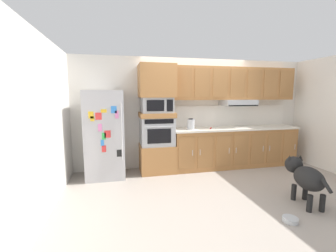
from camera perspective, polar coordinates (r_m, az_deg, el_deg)
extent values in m
plane|color=#9E9389|center=(4.72, 10.64, -13.13)|extent=(9.60, 9.60, 0.00)
cube|color=silver|center=(5.46, 6.38, 3.31)|extent=(6.20, 0.12, 2.50)
cube|color=silver|center=(4.19, -26.76, 1.14)|extent=(0.12, 7.10, 2.50)
cube|color=white|center=(6.11, 35.89, 2.35)|extent=(0.12, 7.10, 2.50)
cube|color=#ADADB2|center=(4.79, -15.51, -2.03)|extent=(0.76, 0.70, 1.76)
cylinder|color=silver|center=(4.40, -11.50, -1.43)|extent=(0.02, 0.02, 1.10)
cube|color=gold|center=(4.38, -15.78, 3.65)|extent=(0.10, 0.01, 0.06)
cube|color=pink|center=(4.42, -16.66, -0.39)|extent=(0.07, 0.01, 0.14)
cube|color=#337FDB|center=(4.37, -13.41, 4.00)|extent=(0.10, 0.01, 0.13)
cube|color=pink|center=(4.38, -12.68, 2.82)|extent=(0.06, 0.01, 0.14)
cube|color=gold|center=(4.40, -18.72, 2.62)|extent=(0.09, 0.01, 0.13)
cube|color=red|center=(4.39, -16.99, 2.36)|extent=(0.11, 0.01, 0.13)
cube|color=#337FDB|center=(4.46, -16.10, -4.08)|extent=(0.06, 0.01, 0.12)
cube|color=red|center=(4.43, -14.90, -1.98)|extent=(0.11, 0.01, 0.14)
cube|color=gold|center=(4.41, -18.42, 1.73)|extent=(0.07, 0.01, 0.09)
cube|color=green|center=(4.44, -15.74, -2.48)|extent=(0.07, 0.01, 0.13)
cube|color=red|center=(4.49, -15.74, -5.51)|extent=(0.08, 0.01, 0.13)
cube|color=black|center=(4.50, -12.04, -6.67)|extent=(0.10, 0.01, 0.14)
cube|color=#A8703D|center=(5.05, -2.76, -8.00)|extent=(0.74, 0.62, 0.60)
cube|color=#A8AAAF|center=(4.92, -2.81, -1.26)|extent=(0.70, 0.58, 0.60)
cube|color=black|center=(4.64, -2.18, -2.56)|extent=(0.49, 0.01, 0.30)
cube|color=black|center=(4.60, -2.20, 1.12)|extent=(0.59, 0.01, 0.09)
cylinder|color=#A8AAAF|center=(4.59, -2.14, -0.21)|extent=(0.56, 0.02, 0.02)
cube|color=#A8703D|center=(4.87, -2.84, 2.81)|extent=(0.74, 0.62, 0.10)
cube|color=#A8AAAF|center=(4.86, -2.85, 5.27)|extent=(0.64, 0.53, 0.32)
cube|color=black|center=(4.58, -3.15, 5.11)|extent=(0.35, 0.01, 0.22)
cube|color=black|center=(4.64, 0.48, 5.16)|extent=(0.13, 0.01, 0.24)
cube|color=#A8703D|center=(4.86, -2.89, 11.17)|extent=(0.74, 0.62, 0.68)
cube|color=#A8703D|center=(5.62, 16.22, -5.19)|extent=(2.96, 0.60, 0.88)
cube|color=#9A6738|center=(4.85, 4.68, -6.74)|extent=(0.35, 0.01, 0.70)
cylinder|color=#BCBCC1|center=(4.88, 6.16, -6.69)|extent=(0.01, 0.01, 0.12)
cube|color=#9A6738|center=(4.99, 9.35, -6.41)|extent=(0.35, 0.01, 0.70)
cylinder|color=#BCBCC1|center=(4.93, 8.04, -6.55)|extent=(0.01, 0.01, 0.12)
cube|color=#9A6738|center=(5.16, 13.73, -6.06)|extent=(0.35, 0.01, 0.70)
cylinder|color=#BCBCC1|center=(5.20, 15.06, -5.99)|extent=(0.01, 0.01, 0.12)
cube|color=#9A6738|center=(5.36, 17.80, -5.70)|extent=(0.35, 0.01, 0.70)
cylinder|color=#BCBCC1|center=(5.28, 16.69, -5.84)|extent=(0.01, 0.01, 0.12)
cube|color=#9A6738|center=(5.58, 21.57, -5.34)|extent=(0.35, 0.01, 0.70)
cylinder|color=#BCBCC1|center=(5.64, 22.72, -5.26)|extent=(0.01, 0.01, 0.12)
cube|color=#9A6738|center=(5.82, 25.02, -4.99)|extent=(0.35, 0.01, 0.70)
cylinder|color=#BCBCC1|center=(5.74, 24.11, -5.12)|extent=(0.01, 0.01, 0.12)
cube|color=#9A6738|center=(6.09, 28.19, -4.65)|extent=(0.35, 0.01, 0.70)
cylinder|color=#BCBCC1|center=(6.16, 29.17, -4.58)|extent=(0.01, 0.01, 0.12)
cube|color=silver|center=(5.54, 16.40, -0.55)|extent=(3.00, 0.64, 0.04)
cube|color=silver|center=(5.76, 15.12, 2.52)|extent=(3.00, 0.02, 0.50)
cube|color=#A8703D|center=(5.60, 16.16, 10.13)|extent=(2.96, 0.34, 0.74)
cube|color=#A8AAAF|center=(5.58, 17.12, 5.58)|extent=(0.76, 0.48, 0.14)
cube|color=black|center=(5.39, 18.25, 4.88)|extent=(0.72, 0.04, 0.02)
cube|color=#9A6738|center=(4.95, 3.97, 10.75)|extent=(0.35, 0.01, 0.63)
cube|color=#9A6738|center=(5.09, 8.61, 10.61)|extent=(0.35, 0.01, 0.63)
cube|color=#9A6738|center=(5.25, 12.99, 10.41)|extent=(0.35, 0.01, 0.63)
cube|color=#9A6738|center=(5.45, 17.06, 10.17)|extent=(0.35, 0.01, 0.63)
cube|color=#9A6738|center=(5.67, 20.84, 9.90)|extent=(0.35, 0.01, 0.63)
cube|color=#9A6738|center=(5.91, 24.31, 9.62)|extent=(0.35, 0.01, 0.63)
cube|color=#9A6738|center=(6.17, 27.50, 9.32)|extent=(0.35, 0.01, 0.63)
cylinder|color=red|center=(5.19, 10.65, -0.52)|extent=(0.08, 0.10, 0.03)
cylinder|color=silver|center=(5.17, 11.85, -0.59)|extent=(0.08, 0.10, 0.01)
cylinder|color=#A8AAAF|center=(5.03, 5.69, 0.42)|extent=(0.17, 0.17, 0.22)
cylinder|color=black|center=(5.02, 5.70, 1.77)|extent=(0.10, 0.10, 0.02)
ellipsoid|color=black|center=(4.11, 31.78, -11.11)|extent=(0.43, 0.60, 0.34)
sphere|color=black|center=(4.40, 28.94, -8.43)|extent=(0.28, 0.28, 0.28)
ellipsoid|color=black|center=(4.52, 28.00, -8.29)|extent=(0.13, 0.17, 0.10)
cone|color=black|center=(4.30, 28.09, -7.05)|extent=(0.08, 0.08, 0.09)
cone|color=black|center=(4.40, 30.22, -6.88)|extent=(0.08, 0.08, 0.09)
cylinder|color=black|center=(3.83, 34.93, -12.18)|extent=(0.08, 0.20, 0.16)
cylinder|color=black|center=(4.31, 28.93, -14.27)|extent=(0.08, 0.08, 0.25)
cylinder|color=black|center=(4.41, 31.08, -13.93)|extent=(0.08, 0.08, 0.25)
cylinder|color=black|center=(4.02, 31.91, -16.12)|extent=(0.08, 0.08, 0.25)
cylinder|color=black|center=(4.12, 34.16, -15.68)|extent=(0.08, 0.08, 0.25)
cylinder|color=#B2B7BC|center=(3.66, 28.26, -19.94)|extent=(0.20, 0.20, 0.06)
cylinder|color=brown|center=(3.65, 28.27, -19.81)|extent=(0.15, 0.15, 0.03)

